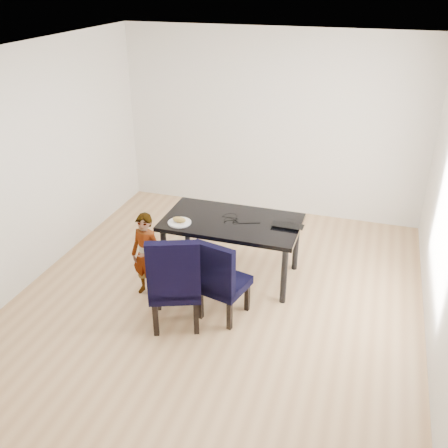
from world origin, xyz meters
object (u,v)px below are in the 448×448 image
(dining_table, at_px, (231,248))
(child, at_px, (146,256))
(plate, at_px, (180,222))
(chair_left, at_px, (175,278))
(chair_right, at_px, (224,277))
(laptop, at_px, (289,224))

(dining_table, bearing_deg, child, -139.94)
(plate, bearing_deg, dining_table, 23.91)
(dining_table, xyz_separation_m, chair_left, (-0.29, -1.05, 0.17))
(chair_right, bearing_deg, plate, 156.80)
(chair_left, bearing_deg, chair_right, 9.78)
(chair_left, xyz_separation_m, child, (-0.51, 0.38, -0.04))
(dining_table, xyz_separation_m, laptop, (0.66, 0.08, 0.39))
(child, bearing_deg, dining_table, 48.49)
(dining_table, relative_size, laptop, 4.35)
(child, xyz_separation_m, laptop, (1.46, 0.75, 0.26))
(chair_left, xyz_separation_m, plate, (-0.27, 0.80, 0.21))
(child, relative_size, laptop, 2.77)
(dining_table, xyz_separation_m, plate, (-0.56, -0.25, 0.38))
(dining_table, height_order, laptop, laptop)
(chair_left, distance_m, laptop, 1.49)
(dining_table, relative_size, chair_left, 1.47)
(chair_right, bearing_deg, chair_left, -135.43)
(dining_table, height_order, plate, plate)
(chair_right, height_order, child, child)
(child, relative_size, plate, 3.74)
(chair_left, relative_size, chair_right, 1.14)
(child, distance_m, laptop, 1.66)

